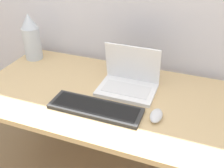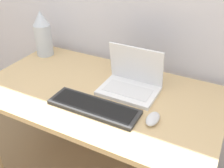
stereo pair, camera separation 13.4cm
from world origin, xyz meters
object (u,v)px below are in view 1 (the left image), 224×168
object	(u,v)px
keyboard	(96,108)
vase	(31,37)
laptop	(129,80)
mouse	(156,116)

from	to	relation	value
keyboard	vase	xyz separation A→B (m)	(-0.64, 0.39, 0.14)
laptop	vase	distance (m)	0.75
laptop	mouse	world-z (taller)	laptop
vase	laptop	bearing A→B (deg)	-11.22
laptop	keyboard	bearing A→B (deg)	-111.05
laptop	keyboard	xyz separation A→B (m)	(-0.10, -0.25, -0.04)
laptop	keyboard	world-z (taller)	laptop
laptop	keyboard	size ratio (longest dim) A/B	0.66
laptop	mouse	bearing A→B (deg)	-45.72
keyboard	mouse	size ratio (longest dim) A/B	4.36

